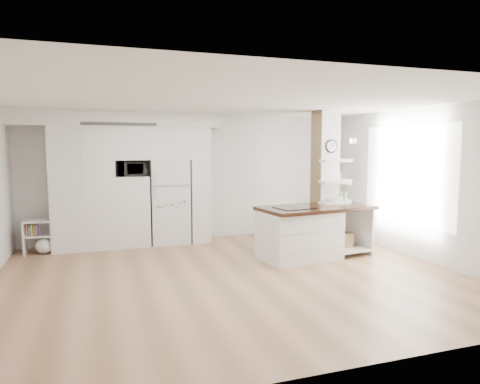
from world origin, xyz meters
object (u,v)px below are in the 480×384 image
at_px(refrigerator, 169,201).
at_px(bookshelf, 41,239).
at_px(floor_plant_a, 368,240).
at_px(kitchen_island, 305,232).

relative_size(refrigerator, bookshelf, 2.75).
bearing_deg(floor_plant_a, refrigerator, 151.02).
relative_size(refrigerator, kitchen_island, 0.80).
xyz_separation_m(refrigerator, bookshelf, (-2.45, -0.18, -0.59)).
distance_m(kitchen_island, floor_plant_a, 1.44).
distance_m(kitchen_island, bookshelf, 4.93).
xyz_separation_m(bookshelf, floor_plant_a, (5.98, -1.77, -0.06)).
distance_m(refrigerator, bookshelf, 2.53).
height_order(bookshelf, floor_plant_a, bookshelf).
relative_size(kitchen_island, floor_plant_a, 4.91).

